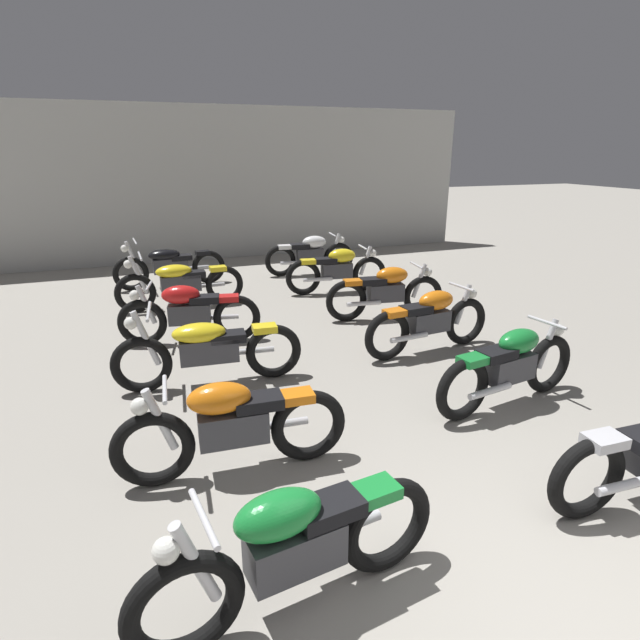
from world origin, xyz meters
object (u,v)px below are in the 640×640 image
(motorcycle_left_row_2, at_px, (208,349))
(motorcycle_right_row_5, at_px, (310,254))
(motorcycle_left_row_0, at_px, (294,546))
(motorcycle_right_row_3, at_px, (386,291))
(motorcycle_left_row_5, at_px, (170,265))
(motorcycle_right_row_1, at_px, (510,365))
(motorcycle_right_row_4, at_px, (337,269))
(motorcycle_right_row_2, at_px, (429,320))
(motorcycle_left_row_3, at_px, (189,312))
(motorcycle_left_row_1, at_px, (232,424))
(motorcycle_left_row_4, at_px, (180,282))

(motorcycle_left_row_2, distance_m, motorcycle_right_row_5, 5.56)
(motorcycle_left_row_0, height_order, motorcycle_right_row_5, same)
(motorcycle_left_row_0, xyz_separation_m, motorcycle_right_row_3, (3.06, 4.72, 0.00))
(motorcycle_left_row_5, bearing_deg, motorcycle_right_row_1, -64.99)
(motorcycle_right_row_1, relative_size, motorcycle_right_row_4, 1.00)
(motorcycle_right_row_2, bearing_deg, motorcycle_right_row_5, 90.22)
(motorcycle_left_row_3, xyz_separation_m, motorcycle_left_row_5, (0.01, 3.26, -0.01))
(motorcycle_left_row_0, xyz_separation_m, motorcycle_right_row_4, (2.91, 6.42, 0.00))
(motorcycle_right_row_3, bearing_deg, motorcycle_left_row_1, -133.96)
(motorcycle_left_row_2, xyz_separation_m, motorcycle_right_row_1, (2.92, -1.61, 0.01))
(motorcycle_right_row_2, height_order, motorcycle_right_row_3, same)
(motorcycle_left_row_1, bearing_deg, motorcycle_right_row_1, 3.20)
(motorcycle_left_row_4, bearing_deg, motorcycle_left_row_0, -90.14)
(motorcycle_left_row_4, relative_size, motorcycle_right_row_1, 1.11)
(motorcycle_left_row_5, relative_size, motorcycle_right_row_3, 1.10)
(motorcycle_right_row_3, xyz_separation_m, motorcycle_right_row_4, (-0.15, 1.70, 0.00))
(motorcycle_left_row_1, bearing_deg, motorcycle_left_row_2, 87.71)
(motorcycle_right_row_2, bearing_deg, motorcycle_right_row_1, -90.50)
(motorcycle_right_row_3, xyz_separation_m, motorcycle_right_row_5, (-0.14, 3.26, 0.00))
(motorcycle_left_row_5, height_order, motorcycle_right_row_4, motorcycle_left_row_5)
(motorcycle_right_row_5, bearing_deg, motorcycle_right_row_3, -87.52)
(motorcycle_left_row_4, bearing_deg, motorcycle_left_row_3, -91.85)
(motorcycle_left_row_2, xyz_separation_m, motorcycle_left_row_5, (-0.03, 4.72, 0.00))
(motorcycle_right_row_3, bearing_deg, motorcycle_left_row_5, 133.53)
(motorcycle_right_row_1, xyz_separation_m, motorcycle_right_row_2, (0.01, 1.60, 0.00))
(motorcycle_left_row_2, relative_size, motorcycle_left_row_5, 1.00)
(motorcycle_right_row_4, bearing_deg, motorcycle_left_row_3, -149.95)
(motorcycle_left_row_0, relative_size, motorcycle_left_row_1, 1.00)
(motorcycle_left_row_1, height_order, motorcycle_left_row_5, motorcycle_left_row_5)
(motorcycle_left_row_5, relative_size, motorcycle_right_row_1, 1.11)
(motorcycle_left_row_5, distance_m, motorcycle_right_row_5, 2.95)
(motorcycle_left_row_0, bearing_deg, motorcycle_left_row_4, 89.86)
(motorcycle_left_row_0, distance_m, motorcycle_right_row_2, 4.37)
(motorcycle_left_row_2, height_order, motorcycle_left_row_5, same)
(motorcycle_left_row_5, xyz_separation_m, motorcycle_right_row_1, (2.95, -6.33, 0.01))
(motorcycle_left_row_3, xyz_separation_m, motorcycle_right_row_4, (2.95, 1.71, 0.00))
(motorcycle_left_row_3, distance_m, motorcycle_right_row_2, 3.32)
(motorcycle_right_row_3, bearing_deg, motorcycle_right_row_5, 92.48)
(motorcycle_right_row_4, bearing_deg, motorcycle_left_row_0, -114.39)
(motorcycle_left_row_1, xyz_separation_m, motorcycle_right_row_2, (3.01, 1.77, 0.00))
(motorcycle_left_row_1, distance_m, motorcycle_right_row_5, 7.16)
(motorcycle_left_row_5, relative_size, motorcycle_right_row_5, 1.10)
(motorcycle_right_row_3, distance_m, motorcycle_right_row_5, 3.26)
(motorcycle_left_row_3, relative_size, motorcycle_right_row_1, 0.99)
(motorcycle_left_row_5, relative_size, motorcycle_right_row_4, 1.10)
(motorcycle_left_row_2, bearing_deg, motorcycle_left_row_0, -90.03)
(motorcycle_left_row_2, relative_size, motorcycle_right_row_2, 1.10)
(motorcycle_right_row_1, bearing_deg, motorcycle_right_row_4, 90.17)
(motorcycle_left_row_0, height_order, motorcycle_left_row_4, motorcycle_left_row_4)
(motorcycle_left_row_0, bearing_deg, motorcycle_right_row_4, 65.61)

